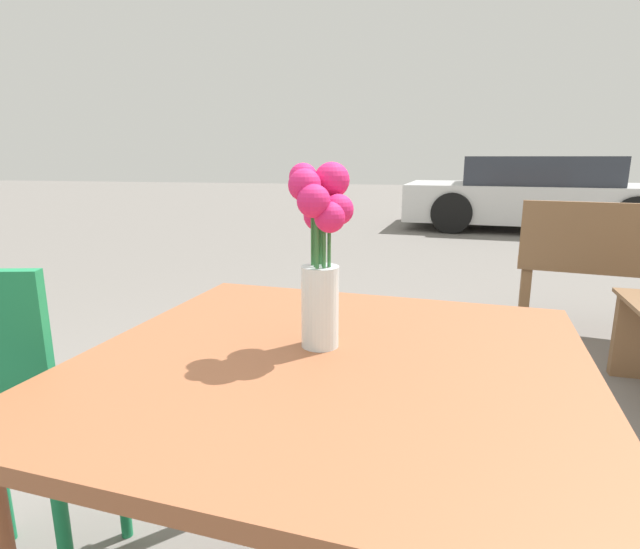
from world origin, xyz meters
TOP-DOWN VIEW (x-y plane):
  - table_front at (0.00, 0.00)m, footprint 1.03×1.00m
  - flower_vase at (-0.04, 0.05)m, footprint 0.14×0.15m
  - parked_car at (1.77, 7.46)m, footprint 3.99×2.11m

SIDE VIEW (x-z plane):
  - parked_car at x=1.77m, z-range -0.02..1.10m
  - table_front at x=0.00m, z-range 0.27..1.00m
  - flower_vase at x=-0.04m, z-range 0.74..1.11m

